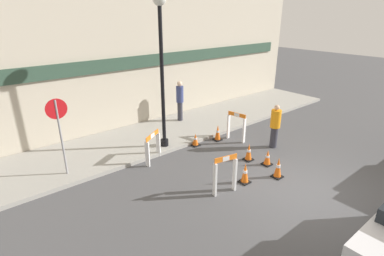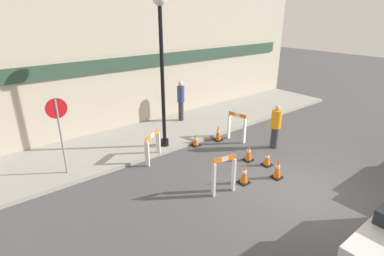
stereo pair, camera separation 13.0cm
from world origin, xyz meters
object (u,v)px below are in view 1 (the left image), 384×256
stop_sign (59,125)px  person_pedestrian (180,99)px  person_worker (275,125)px  streetlamp_post (161,53)px

stop_sign → person_pedestrian: bearing=-161.2°
person_worker → streetlamp_post: bearing=-17.8°
streetlamp_post → person_pedestrian: bearing=40.7°
streetlamp_post → person_pedestrian: 3.66m
person_pedestrian → streetlamp_post: bearing=33.4°
person_worker → person_pedestrian: (-1.11, 4.29, 0.23)m
stop_sign → person_worker: (6.69, -2.70, -0.84)m
streetlamp_post → stop_sign: (-3.47, 0.22, -1.77)m
person_pedestrian → stop_sign: bearing=8.7°
stop_sign → person_pedestrian: 5.84m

